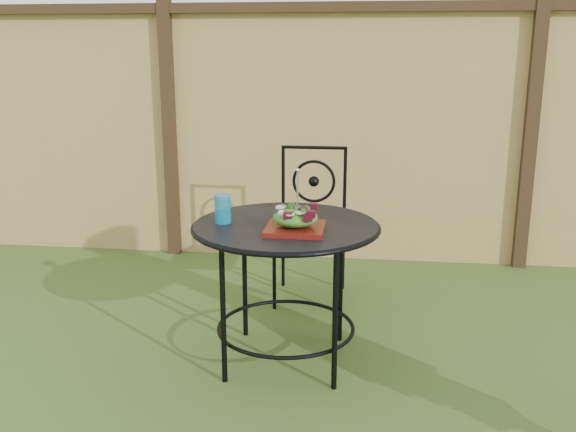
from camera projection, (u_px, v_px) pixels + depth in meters
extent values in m
plane|color=#234516|center=(318.00, 413.00, 2.81)|extent=(60.00, 60.00, 0.00)
cube|color=#DEBE6D|center=(344.00, 140.00, 4.70)|extent=(8.00, 0.05, 1.80)
cube|color=black|center=(347.00, 7.00, 4.42)|extent=(8.00, 0.07, 0.07)
cube|color=black|center=(170.00, 131.00, 4.80)|extent=(0.09, 0.09, 1.90)
cube|color=black|center=(530.00, 137.00, 4.48)|extent=(0.09, 0.09, 1.90)
cylinder|color=black|center=(286.00, 225.00, 3.12)|extent=(0.90, 0.90, 0.02)
torus|color=black|center=(286.00, 227.00, 3.12)|extent=(0.92, 0.92, 0.02)
torus|color=black|center=(286.00, 327.00, 3.26)|extent=(0.70, 0.70, 0.02)
cylinder|color=black|center=(341.00, 279.00, 3.43)|extent=(0.03, 0.03, 0.71)
cylinder|color=black|center=(245.00, 275.00, 3.50)|extent=(0.03, 0.03, 0.71)
cylinder|color=black|center=(223.00, 313.00, 2.99)|extent=(0.03, 0.03, 0.71)
cylinder|color=black|center=(335.00, 319.00, 2.93)|extent=(0.03, 0.03, 0.71)
cube|color=black|center=(310.00, 230.00, 4.00)|extent=(0.46, 0.46, 0.03)
cylinder|color=black|center=(314.00, 148.00, 4.08)|extent=(0.42, 0.02, 0.02)
torus|color=black|center=(314.00, 181.00, 4.13)|extent=(0.28, 0.02, 0.28)
cylinder|color=black|center=(274.00, 275.00, 3.89)|extent=(0.02, 0.02, 0.44)
cylinder|color=black|center=(340.00, 278.00, 3.84)|extent=(0.02, 0.02, 0.44)
cylinder|color=black|center=(283.00, 255.00, 4.28)|extent=(0.02, 0.02, 0.44)
cylinder|color=black|center=(343.00, 257.00, 4.23)|extent=(0.02, 0.02, 0.44)
cylinder|color=black|center=(283.00, 184.00, 4.16)|extent=(0.02, 0.02, 0.50)
cylinder|color=black|center=(345.00, 185.00, 4.11)|extent=(0.02, 0.02, 0.50)
cube|color=#420F09|center=(295.00, 229.00, 2.99)|extent=(0.27, 0.27, 0.02)
ellipsoid|color=#235614|center=(295.00, 218.00, 2.98)|extent=(0.21, 0.21, 0.08)
cylinder|color=silver|center=(298.00, 191.00, 2.94)|extent=(0.01, 0.01, 0.18)
cylinder|color=#0E77A8|center=(223.00, 209.00, 3.12)|extent=(0.08, 0.08, 0.14)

